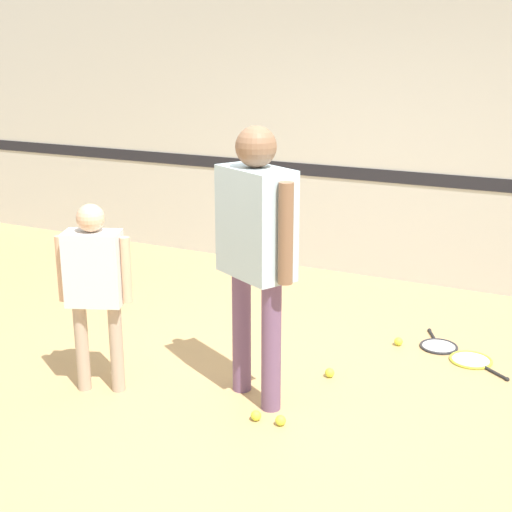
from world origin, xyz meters
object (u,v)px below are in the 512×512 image
at_px(person_instructor, 256,237).
at_px(tennis_ball_near_instructor, 256,416).
at_px(person_student_left, 95,278).
at_px(tennis_ball_by_spare_racket, 398,341).
at_px(tennis_ball_stray_right, 330,373).
at_px(tennis_ball_stray_left, 281,420).
at_px(racket_second_spare, 473,361).
at_px(racket_spare_on_floor, 438,345).

bearing_deg(person_instructor, tennis_ball_near_instructor, -35.84).
bearing_deg(person_student_left, person_instructor, -3.06).
relative_size(person_instructor, tennis_ball_near_instructor, 26.89).
distance_m(tennis_ball_by_spare_racket, tennis_ball_stray_right, 0.80).
relative_size(tennis_ball_by_spare_racket, tennis_ball_stray_left, 1.00).
height_order(tennis_ball_by_spare_racket, tennis_ball_stray_left, same).
height_order(racket_second_spare, tennis_ball_stray_right, tennis_ball_stray_right).
xyz_separation_m(person_student_left, tennis_ball_stray_right, (1.31, 0.86, -0.76)).
distance_m(person_instructor, tennis_ball_near_instructor, 1.10).
height_order(person_student_left, tennis_ball_by_spare_racket, person_student_left).
bearing_deg(tennis_ball_by_spare_racket, racket_second_spare, -5.10).
xyz_separation_m(person_student_left, tennis_ball_by_spare_racket, (1.59, 1.61, -0.76)).
bearing_deg(racket_spare_on_floor, racket_second_spare, -146.00).
relative_size(racket_second_spare, tennis_ball_by_spare_racket, 7.84).
bearing_deg(tennis_ball_by_spare_racket, person_instructor, -115.54).
height_order(racket_spare_on_floor, tennis_ball_near_instructor, tennis_ball_near_instructor).
distance_m(racket_second_spare, tennis_ball_near_instructor, 1.80).
height_order(person_instructor, tennis_ball_stray_right, person_instructor).
distance_m(racket_spare_on_floor, racket_second_spare, 0.33).
distance_m(person_student_left, tennis_ball_stray_right, 1.74).
distance_m(person_student_left, tennis_ball_stray_left, 1.49).
distance_m(racket_second_spare, tennis_ball_stray_right, 1.10).
relative_size(person_student_left, tennis_ball_near_instructor, 19.33).
distance_m(person_instructor, tennis_ball_by_spare_racket, 1.75).
xyz_separation_m(person_student_left, racket_spare_on_floor, (1.87, 1.72, -0.78)).
distance_m(tennis_ball_stray_left, tennis_ball_stray_right, 0.75).
height_order(person_instructor, person_student_left, person_instructor).
height_order(person_instructor, tennis_ball_near_instructor, person_instructor).
height_order(person_instructor, racket_second_spare, person_instructor).
xyz_separation_m(person_student_left, racket_second_spare, (2.16, 1.55, -0.78)).
bearing_deg(person_instructor, racket_spare_on_floor, 84.85).
xyz_separation_m(person_instructor, tennis_ball_near_instructor, (0.13, -0.26, -1.06)).
bearing_deg(tennis_ball_stray_left, person_student_left, -175.25).
bearing_deg(tennis_ball_stray_left, racket_spare_on_floor, 69.76).
bearing_deg(racket_spare_on_floor, tennis_ball_by_spare_racket, 85.85).
relative_size(racket_second_spare, tennis_ball_stray_right, 7.84).
relative_size(person_instructor, tennis_ball_by_spare_racket, 26.89).
bearing_deg(tennis_ball_stray_right, tennis_ball_near_instructor, -104.18).
bearing_deg(person_instructor, person_student_left, -132.99).
distance_m(racket_spare_on_floor, tennis_ball_stray_left, 1.72).
bearing_deg(racket_second_spare, tennis_ball_near_instructor, -88.55).
bearing_deg(racket_second_spare, person_instructor, -97.16).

